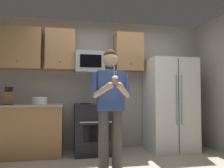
# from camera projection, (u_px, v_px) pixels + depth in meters

# --- Properties ---
(wall_back) EXTENTS (4.40, 0.10, 2.60)m
(wall_back) POSITION_uv_depth(u_px,v_px,m) (100.00, 85.00, 4.78)
(wall_back) COLOR gray
(wall_back) RESTS_ON ground
(oven_range) EXTENTS (0.76, 0.70, 0.93)m
(oven_range) POSITION_uv_depth(u_px,v_px,m) (95.00, 128.00, 4.33)
(oven_range) COLOR black
(oven_range) RESTS_ON ground
(microwave) EXTENTS (0.74, 0.41, 0.40)m
(microwave) POSITION_uv_depth(u_px,v_px,m) (94.00, 63.00, 4.50)
(microwave) COLOR #9EA0A5
(refrigerator) EXTENTS (0.90, 0.75, 1.80)m
(refrigerator) POSITION_uv_depth(u_px,v_px,m) (170.00, 104.00, 4.60)
(refrigerator) COLOR white
(refrigerator) RESTS_ON ground
(cabinet_row_upper) EXTENTS (2.78, 0.36, 0.76)m
(cabinet_row_upper) POSITION_uv_depth(u_px,v_px,m) (64.00, 50.00, 4.45)
(cabinet_row_upper) COLOR #9E7247
(counter_left) EXTENTS (1.44, 0.66, 0.92)m
(counter_left) POSITION_uv_depth(u_px,v_px,m) (22.00, 130.00, 4.10)
(counter_left) COLOR #9E7247
(counter_left) RESTS_ON ground
(knife_block) EXTENTS (0.16, 0.15, 0.32)m
(knife_block) POSITION_uv_depth(u_px,v_px,m) (9.00, 98.00, 4.03)
(knife_block) COLOR brown
(knife_block) RESTS_ON counter_left
(bowl_large_white) EXTENTS (0.28, 0.28, 0.13)m
(bowl_large_white) POSITION_uv_depth(u_px,v_px,m) (39.00, 101.00, 4.17)
(bowl_large_white) COLOR white
(bowl_large_white) RESTS_ON counter_left
(person) EXTENTS (0.60, 0.48, 1.76)m
(person) POSITION_uv_depth(u_px,v_px,m) (111.00, 101.00, 3.35)
(person) COLOR #4C4742
(person) RESTS_ON ground
(cupcake) EXTENTS (0.09, 0.09, 0.17)m
(cupcake) POSITION_uv_depth(u_px,v_px,m) (115.00, 80.00, 3.04)
(cupcake) COLOR #A87F56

